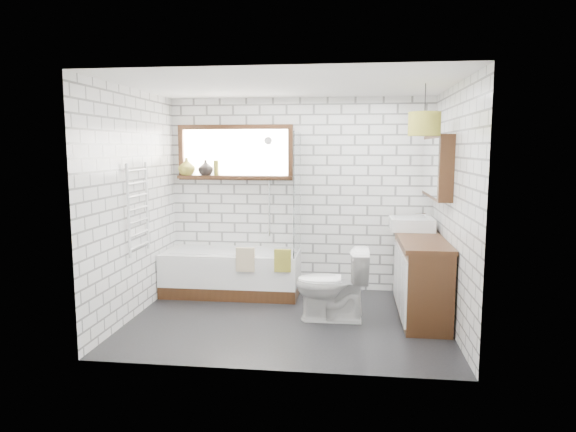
# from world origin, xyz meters

# --- Properties ---
(floor) EXTENTS (3.40, 2.60, 0.01)m
(floor) POSITION_xyz_m (0.00, 0.00, -0.01)
(floor) COLOR black
(floor) RESTS_ON ground
(ceiling) EXTENTS (3.40, 2.60, 0.01)m
(ceiling) POSITION_xyz_m (0.00, 0.00, 2.50)
(ceiling) COLOR white
(ceiling) RESTS_ON ground
(wall_back) EXTENTS (3.40, 0.01, 2.50)m
(wall_back) POSITION_xyz_m (0.00, 1.30, 1.25)
(wall_back) COLOR white
(wall_back) RESTS_ON ground
(wall_front) EXTENTS (3.40, 0.01, 2.50)m
(wall_front) POSITION_xyz_m (0.00, -1.30, 1.25)
(wall_front) COLOR white
(wall_front) RESTS_ON ground
(wall_left) EXTENTS (0.01, 2.60, 2.50)m
(wall_left) POSITION_xyz_m (-1.70, 0.00, 1.25)
(wall_left) COLOR white
(wall_left) RESTS_ON ground
(wall_right) EXTENTS (0.01, 2.60, 2.50)m
(wall_right) POSITION_xyz_m (1.70, 0.00, 1.25)
(wall_right) COLOR white
(wall_right) RESTS_ON ground
(window) EXTENTS (1.52, 0.16, 0.68)m
(window) POSITION_xyz_m (-0.85, 1.26, 1.80)
(window) COLOR black
(window) RESTS_ON wall_back
(towel_radiator) EXTENTS (0.06, 0.52, 1.00)m
(towel_radiator) POSITION_xyz_m (-1.66, 0.00, 1.20)
(towel_radiator) COLOR white
(towel_radiator) RESTS_ON wall_left
(mirror_cabinet) EXTENTS (0.16, 1.20, 0.70)m
(mirror_cabinet) POSITION_xyz_m (1.62, 0.60, 1.65)
(mirror_cabinet) COLOR black
(mirror_cabinet) RESTS_ON wall_right
(shower_riser) EXTENTS (0.02, 0.02, 1.30)m
(shower_riser) POSITION_xyz_m (-0.40, 1.26, 1.35)
(shower_riser) COLOR silver
(shower_riser) RESTS_ON wall_back
(bathtub) EXTENTS (1.71, 0.76, 0.55)m
(bathtub) POSITION_xyz_m (-0.83, 0.92, 0.28)
(bathtub) COLOR white
(bathtub) RESTS_ON floor
(shower_screen) EXTENTS (0.02, 0.72, 1.50)m
(shower_screen) POSITION_xyz_m (0.00, 0.92, 1.30)
(shower_screen) COLOR white
(shower_screen) RESTS_ON bathtub
(towel_green) EXTENTS (0.20, 0.05, 0.27)m
(towel_green) POSITION_xyz_m (-0.13, 0.54, 0.53)
(towel_green) COLOR olive
(towel_green) RESTS_ON bathtub
(towel_beige) EXTENTS (0.22, 0.06, 0.29)m
(towel_beige) POSITION_xyz_m (-0.58, 0.54, 0.53)
(towel_beige) COLOR #C3B087
(towel_beige) RESTS_ON bathtub
(vanity) EXTENTS (0.50, 1.54, 0.88)m
(vanity) POSITION_xyz_m (1.45, 0.36, 0.44)
(vanity) COLOR black
(vanity) RESTS_ON floor
(basin) EXTENTS (0.51, 0.45, 0.15)m
(basin) POSITION_xyz_m (1.39, 0.86, 0.95)
(basin) COLOR white
(basin) RESTS_ON vanity
(tap) EXTENTS (0.03, 0.03, 0.15)m
(tap) POSITION_xyz_m (1.55, 0.86, 1.00)
(tap) COLOR silver
(tap) RESTS_ON vanity
(toilet) EXTENTS (0.45, 0.78, 0.79)m
(toilet) POSITION_xyz_m (0.48, 0.04, 0.40)
(toilet) COLOR white
(toilet) RESTS_ON floor
(vase_olive) EXTENTS (0.25, 0.25, 0.23)m
(vase_olive) POSITION_xyz_m (-1.50, 1.23, 1.60)
(vase_olive) COLOR olive
(vase_olive) RESTS_ON window
(vase_dark) EXTENTS (0.23, 0.23, 0.21)m
(vase_dark) POSITION_xyz_m (-1.24, 1.23, 1.58)
(vase_dark) COLOR black
(vase_dark) RESTS_ON window
(bottle) EXTENTS (0.07, 0.07, 0.20)m
(bottle) POSITION_xyz_m (-1.10, 1.23, 1.58)
(bottle) COLOR olive
(bottle) RESTS_ON window
(pendant) EXTENTS (0.32, 0.32, 0.24)m
(pendant) POSITION_xyz_m (1.39, 0.03, 2.10)
(pendant) COLOR olive
(pendant) RESTS_ON ceiling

